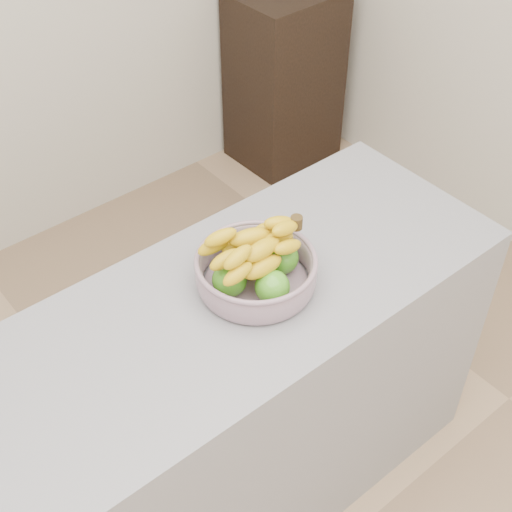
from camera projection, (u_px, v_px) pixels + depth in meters
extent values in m
cube|color=gray|center=(171.00, 447.00, 2.01)|extent=(2.00, 0.60, 0.90)
cube|color=black|center=(284.00, 78.00, 3.58)|extent=(0.50, 0.40, 0.89)
cylinder|color=#A1B4C2|center=(256.00, 283.00, 1.84)|extent=(0.27, 0.27, 0.01)
torus|color=#A1B4C2|center=(256.00, 260.00, 1.79)|extent=(0.31, 0.31, 0.01)
sphere|color=#3A8817|center=(272.00, 287.00, 1.76)|extent=(0.09, 0.09, 0.09)
sphere|color=#3A8817|center=(282.00, 258.00, 1.84)|extent=(0.09, 0.09, 0.09)
sphere|color=#3A8817|center=(240.00, 251.00, 1.86)|extent=(0.09, 0.09, 0.09)
sphere|color=#3A8817|center=(229.00, 280.00, 1.78)|extent=(0.09, 0.09, 0.09)
ellipsoid|color=yellow|center=(263.00, 267.00, 1.74)|extent=(0.20, 0.05, 0.05)
ellipsoid|color=yellow|center=(252.00, 255.00, 1.77)|extent=(0.20, 0.07, 0.05)
ellipsoid|color=yellow|center=(242.00, 244.00, 1.80)|extent=(0.20, 0.10, 0.05)
ellipsoid|color=yellow|center=(262.00, 250.00, 1.73)|extent=(0.20, 0.06, 0.05)
ellipsoid|color=yellow|center=(250.00, 237.00, 1.77)|extent=(0.20, 0.11, 0.05)
cylinder|color=#3D2D13|center=(296.00, 223.00, 1.79)|extent=(0.03, 0.03, 0.04)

